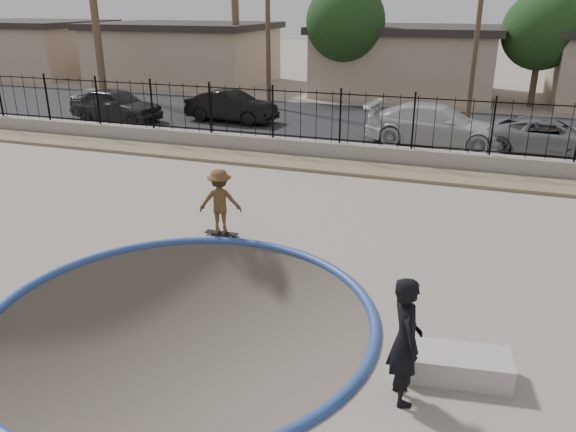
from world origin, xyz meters
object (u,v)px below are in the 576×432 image
Objects in this scene: videographer at (405,341)px; car_b at (232,106)px; car_c at (437,125)px; car_d at (548,136)px; skater at (220,205)px; car_a at (116,105)px; skateboard at (222,233)px; concrete_ledge at (455,364)px.

videographer is 19.77m from car_b.
videographer is at bearing -170.49° from car_c.
skater is at bearing 143.31° from car_d.
car_a reaches higher than car_d.
skateboard is 0.19× the size of car_b.
skateboard is at bearing 143.31° from car_d.
car_d is at bearing 81.03° from concrete_ledge.
car_c reaches higher than car_a.
skater is at bearing -152.13° from car_b.
car_b is at bearing -67.59° from car_a.
skater is 14.99m from car_a.
concrete_ledge is at bearing 128.14° from skater.
car_d is (2.97, 15.28, -0.26)m from videographer.
skateboard is 13.37m from car_d.
concrete_ledge is 14.70m from car_d.
car_a is (-10.45, 10.75, 0.73)m from skateboard.
car_d is at bearing -33.78° from videographer.
skateboard is at bearing 24.83° from videographer.
skater is 0.97× the size of concrete_ledge.
car_b is (-5.34, 12.35, 0.68)m from skateboard.
skater is 0.37× the size of car_b.
car_c is (4.00, 10.75, 0.76)m from skateboard.
videographer reaches higher than skater.
car_a is at bearing -63.96° from skater.
videographer reaches higher than concrete_ledge.
car_d is at bearing -144.57° from skater.
car_b is (5.11, 1.60, -0.05)m from car_a.
car_b is at bearing 8.62° from videographer.
concrete_ledge is 0.36× the size of car_a.
car_d is at bearing 53.01° from skateboard.
car_c is 1.14× the size of car_d.
videographer is 0.43× the size of car_a.
skateboard is at bearing -94.11° from skater.
car_a is at bearing 95.92° from car_c.
skateboard is at bearing 165.51° from car_c.
concrete_ledge is 0.34× the size of car_d.
skater reaches higher than skateboard.
car_b is (-10.30, 16.88, -0.21)m from videographer.
car_b is 13.37m from car_d.
concrete_ledge is 0.30× the size of car_c.
car_c is at bearing -128.56° from skater.
skateboard is 0.43× the size of videographer.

